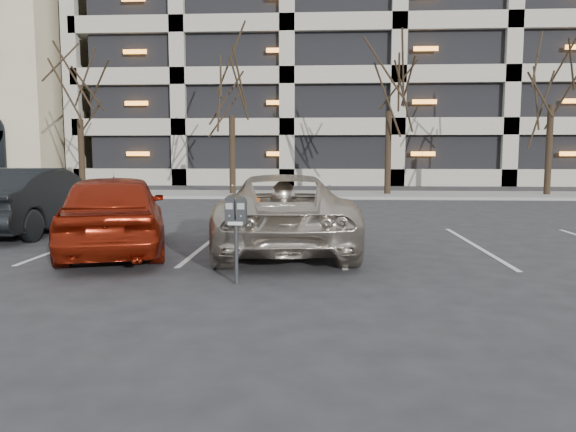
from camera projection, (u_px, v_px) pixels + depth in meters
The scene contains 12 objects.
ground at pixel (262, 266), 9.56m from camera, with size 140.00×140.00×0.00m, color #28282B.
sidewalk at pixel (298, 195), 25.43m from camera, with size 80.00×4.00×0.12m, color gray.
stall_lines at pixel (208, 243), 11.92m from camera, with size 16.90×5.20×0.00m.
parking_garage at pixel (470, 54), 41.43m from camera, with size 52.00×20.00×19.00m.
tree_a at pixel (78, 73), 25.39m from camera, with size 3.37×3.37×7.66m.
tree_b at pixel (231, 66), 24.97m from camera, with size 3.53×3.53×8.02m.
tree_c at pixel (390, 58), 24.54m from camera, with size 3.69×3.69×8.39m.
tree_d at pixel (554, 47), 24.10m from camera, with size 3.93×3.93×8.93m.
parking_meter at pixel (236, 219), 8.11m from camera, with size 0.33×0.15×1.25m.
suv_silver at pixel (282, 212), 11.16m from camera, with size 3.03×5.63×1.51m.
car_red at pixel (114, 213), 10.68m from camera, with size 1.85×4.60×1.57m, color maroon.
car_dark at pixel (36, 200), 13.51m from camera, with size 1.66×4.75×1.56m, color black.
Camera 1 is at (0.98, -9.37, 1.90)m, focal length 35.00 mm.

